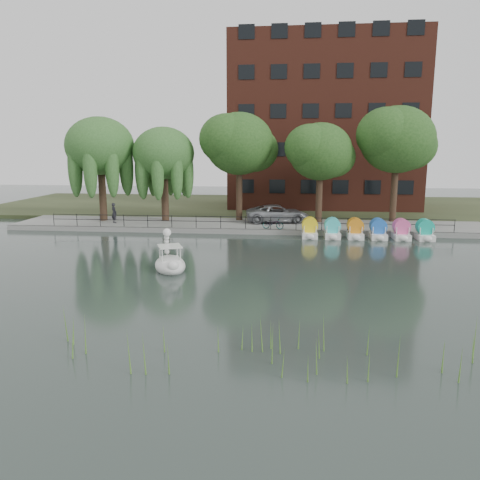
% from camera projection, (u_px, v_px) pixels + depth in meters
% --- Properties ---
extents(ground_plane, '(120.00, 120.00, 0.00)m').
position_uv_depth(ground_plane, '(223.00, 279.00, 24.41)').
color(ground_plane, '#3E4B45').
extents(promenade, '(40.00, 6.00, 0.40)m').
position_uv_depth(promenade, '(248.00, 226.00, 39.99)').
color(promenade, gray).
rests_on(promenade, ground_plane).
extents(kerb, '(40.00, 0.25, 0.40)m').
position_uv_depth(kerb, '(245.00, 232.00, 37.11)').
color(kerb, gray).
rests_on(kerb, ground_plane).
extents(land_strip, '(60.00, 22.00, 0.36)m').
position_uv_depth(land_strip, '(259.00, 206.00, 53.67)').
color(land_strip, '#47512D').
rests_on(land_strip, ground_plane).
extents(railing, '(32.00, 0.05, 1.00)m').
position_uv_depth(railing, '(246.00, 220.00, 37.13)').
color(railing, black).
rests_on(railing, promenade).
extents(apartment_building, '(20.00, 10.07, 18.00)m').
position_uv_depth(apartment_building, '(323.00, 124.00, 51.17)').
color(apartment_building, '#4C1E16').
rests_on(apartment_building, land_strip).
extents(willow_left, '(5.88, 5.88, 9.01)m').
position_uv_depth(willow_left, '(100.00, 146.00, 40.49)').
color(willow_left, '#473323').
rests_on(willow_left, promenade).
extents(willow_mid, '(5.32, 5.32, 8.15)m').
position_uv_depth(willow_mid, '(164.00, 154.00, 40.55)').
color(willow_mid, '#473323').
rests_on(willow_mid, promenade).
extents(broadleaf_center, '(6.00, 6.00, 9.25)m').
position_uv_depth(broadleaf_center, '(239.00, 144.00, 40.73)').
color(broadleaf_center, '#473323').
rests_on(broadleaf_center, promenade).
extents(broadleaf_right, '(5.40, 5.40, 8.32)m').
position_uv_depth(broadleaf_right, '(321.00, 152.00, 39.67)').
color(broadleaf_right, '#473323').
rests_on(broadleaf_right, promenade).
extents(broadleaf_far, '(6.30, 6.30, 9.71)m').
position_uv_depth(broadleaf_far, '(397.00, 140.00, 39.80)').
color(broadleaf_far, '#473323').
rests_on(broadleaf_far, promenade).
extents(minivan, '(3.88, 6.62, 1.73)m').
position_uv_depth(minivan, '(278.00, 212.00, 40.41)').
color(minivan, gray).
rests_on(minivan, promenade).
extents(bicycle, '(0.93, 1.81, 1.00)m').
position_uv_depth(bicycle, '(273.00, 223.00, 37.11)').
color(bicycle, gray).
rests_on(bicycle, promenade).
extents(pedestrian, '(0.85, 0.83, 1.98)m').
position_uv_depth(pedestrian, '(114.00, 211.00, 40.04)').
color(pedestrian, black).
rests_on(pedestrian, promenade).
extents(swan_boat, '(2.55, 3.08, 2.24)m').
position_uv_depth(swan_boat, '(170.00, 262.00, 26.03)').
color(swan_boat, white).
rests_on(swan_boat, ground_plane).
extents(pedal_boat_row, '(9.65, 1.70, 1.40)m').
position_uv_depth(pedal_boat_row, '(367.00, 231.00, 35.25)').
color(pedal_boat_row, white).
rests_on(pedal_boat_row, ground_plane).
extents(reed_bank, '(24.00, 2.40, 1.20)m').
position_uv_depth(reed_bank, '(244.00, 344.00, 14.82)').
color(reed_bank, '#669938').
rests_on(reed_bank, ground_plane).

